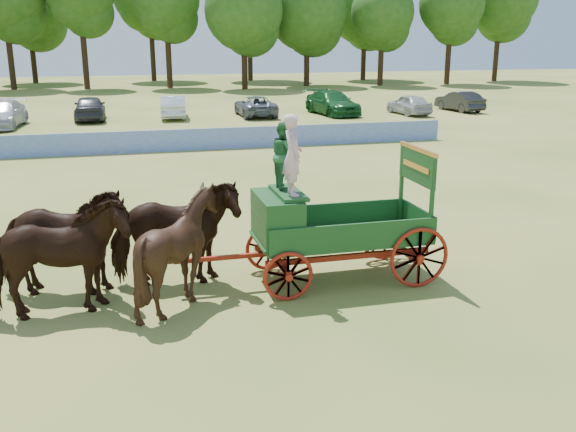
# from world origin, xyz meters

# --- Properties ---
(ground) EXTENTS (160.00, 160.00, 0.00)m
(ground) POSITION_xyz_m (0.00, 0.00, 0.00)
(ground) COLOR #AA954D
(ground) RESTS_ON ground
(horse_lead_left) EXTENTS (2.97, 1.58, 2.41)m
(horse_lead_left) POSITION_xyz_m (-5.85, -0.54, 1.21)
(horse_lead_left) COLOR black
(horse_lead_left) RESTS_ON ground
(horse_lead_right) EXTENTS (3.05, 1.83, 2.41)m
(horse_lead_right) POSITION_xyz_m (-5.85, 0.56, 1.21)
(horse_lead_right) COLOR black
(horse_lead_right) RESTS_ON ground
(horse_wheel_left) EXTENTS (2.39, 2.18, 2.42)m
(horse_wheel_left) POSITION_xyz_m (-3.45, -0.54, 1.21)
(horse_wheel_left) COLOR black
(horse_wheel_left) RESTS_ON ground
(horse_wheel_right) EXTENTS (2.93, 1.47, 2.41)m
(horse_wheel_right) POSITION_xyz_m (-3.45, 0.56, 1.21)
(horse_wheel_right) COLOR black
(horse_wheel_right) RESTS_ON ground
(farm_dray) EXTENTS (6.00, 2.00, 3.87)m
(farm_dray) POSITION_xyz_m (-0.49, 0.02, 1.64)
(farm_dray) COLOR #942B0E
(farm_dray) RESTS_ON ground
(sponsor_banner) EXTENTS (26.00, 0.08, 1.05)m
(sponsor_banner) POSITION_xyz_m (-1.00, 18.00, 0.53)
(sponsor_banner) COLOR #2242B8
(sponsor_banner) RESTS_ON ground
(parked_cars) EXTENTS (47.76, 7.34, 1.64)m
(parked_cars) POSITION_xyz_m (-2.80, 30.08, 0.75)
(parked_cars) COLOR silver
(parked_cars) RESTS_ON ground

